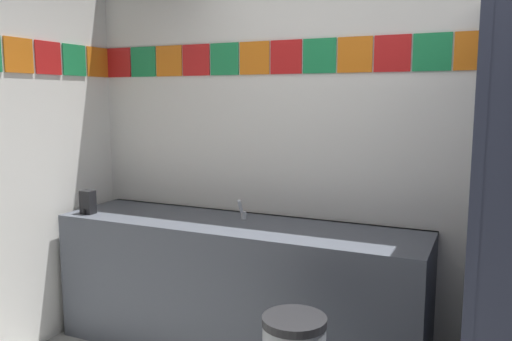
# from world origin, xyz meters

# --- Properties ---
(wall_back) EXTENTS (4.25, 0.09, 2.80)m
(wall_back) POSITION_xyz_m (-0.00, 1.44, 1.40)
(wall_back) COLOR white
(wall_back) RESTS_ON ground_plane
(vanity_counter) EXTENTS (2.38, 0.62, 0.86)m
(vanity_counter) POSITION_xyz_m (-0.88, 1.09, 0.43)
(vanity_counter) COLOR #4C515B
(vanity_counter) RESTS_ON ground_plane
(faucet_center) EXTENTS (0.04, 0.10, 0.14)m
(faucet_center) POSITION_xyz_m (-0.88, 1.18, 0.91)
(faucet_center) COLOR silver
(faucet_center) RESTS_ON vanity_counter
(soap_dispenser) EXTENTS (0.09, 0.09, 0.16)m
(soap_dispenser) POSITION_xyz_m (-1.92, 0.90, 0.94)
(soap_dispenser) COLOR black
(soap_dispenser) RESTS_ON vanity_counter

